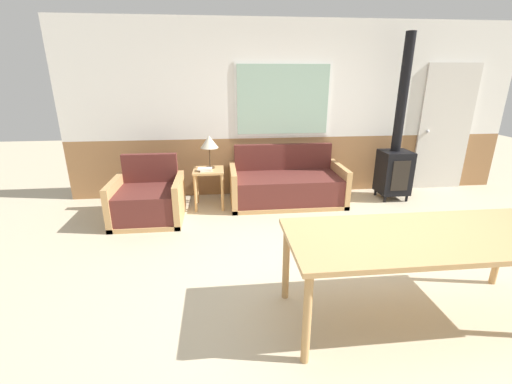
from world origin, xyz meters
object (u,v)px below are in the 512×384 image
table_lamp (209,143)px  wood_stove (396,156)px  armchair (148,201)px  couch (287,186)px  dining_table (426,242)px  side_table (209,178)px

table_lamp → wood_stove: 2.90m
armchair → wood_stove: size_ratio=0.37×
couch → dining_table: bearing=-78.7°
armchair → table_lamp: table_lamp is taller
couch → dining_table: 2.83m
armchair → side_table: bearing=10.9°
armchair → wood_stove: wood_stove is taller
couch → wood_stove: size_ratio=0.70×
table_lamp → wood_stove: (2.88, -0.01, -0.27)m
table_lamp → armchair: bearing=-150.8°
side_table → wood_stove: size_ratio=0.24×
couch → wood_stove: (1.72, 0.02, 0.43)m
armchair → side_table: (0.82, 0.40, 0.20)m
armchair → couch: bearing=-2.2°
table_lamp → dining_table: table_lamp is taller
dining_table → wood_stove: bearing=66.9°
table_lamp → side_table: bearing=-109.5°
armchair → table_lamp: 1.20m
table_lamp → wood_stove: bearing=-0.1°
wood_stove → dining_table: bearing=-113.1°
side_table → couch: bearing=2.7°
armchair → side_table: armchair is taller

